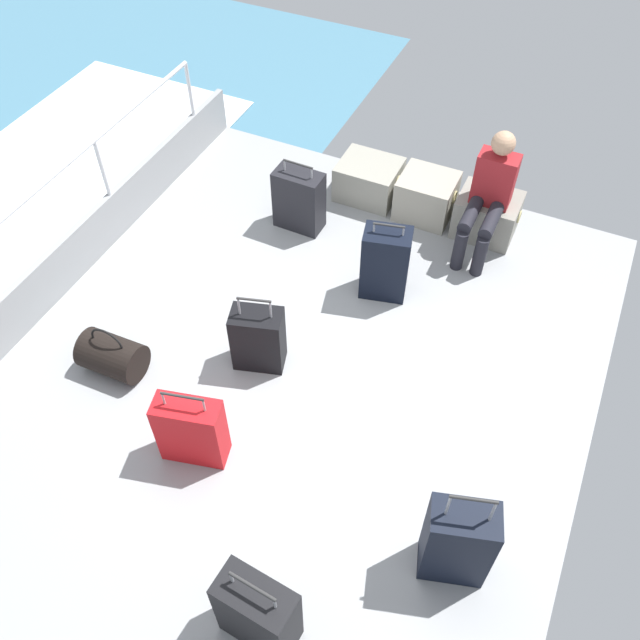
% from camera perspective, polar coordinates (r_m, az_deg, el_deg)
% --- Properties ---
extents(ground_plane, '(4.40, 5.20, 0.06)m').
position_cam_1_polar(ground_plane, '(5.29, -1.87, -4.07)').
color(ground_plane, '#939699').
extents(gunwale_port, '(0.06, 5.20, 0.45)m').
position_cam_1_polar(gunwale_port, '(6.09, -20.66, 4.55)').
color(gunwale_port, '#939699').
rests_on(gunwale_port, ground_plane).
extents(railing_port, '(0.04, 4.20, 1.02)m').
position_cam_1_polar(railing_port, '(5.74, -22.17, 8.47)').
color(railing_port, silver).
rests_on(railing_port, ground_plane).
extents(cargo_crate_0, '(0.60, 0.48, 0.37)m').
position_cam_1_polar(cargo_crate_0, '(6.64, 4.14, 11.76)').
color(cargo_crate_0, gray).
rests_on(cargo_crate_0, ground_plane).
extents(cargo_crate_1, '(0.54, 0.46, 0.42)m').
position_cam_1_polar(cargo_crate_1, '(6.46, 8.98, 10.29)').
color(cargo_crate_1, '#9E9989').
rests_on(cargo_crate_1, ground_plane).
extents(cargo_crate_2, '(0.58, 0.45, 0.40)m').
position_cam_1_polar(cargo_crate_2, '(6.38, 13.92, 8.61)').
color(cargo_crate_2, gray).
rests_on(cargo_crate_2, ground_plane).
extents(passenger_seated, '(0.34, 0.66, 1.10)m').
position_cam_1_polar(passenger_seated, '(6.00, 14.12, 10.33)').
color(passenger_seated, maroon).
rests_on(passenger_seated, ground_plane).
extents(suitcase_0, '(0.44, 0.25, 0.70)m').
position_cam_1_polar(suitcase_0, '(6.21, -1.79, 10.09)').
color(suitcase_0, black).
rests_on(suitcase_0, ground_plane).
extents(suitcase_1, '(0.46, 0.27, 0.73)m').
position_cam_1_polar(suitcase_1, '(4.10, -5.27, -23.43)').
color(suitcase_1, black).
rests_on(suitcase_1, ground_plane).
extents(suitcase_2, '(0.48, 0.30, 0.70)m').
position_cam_1_polar(suitcase_2, '(4.68, -10.83, -9.16)').
color(suitcase_2, red).
rests_on(suitcase_2, ground_plane).
extents(suitcase_3, '(0.44, 0.33, 0.72)m').
position_cam_1_polar(suitcase_3, '(5.10, -5.26, -1.59)').
color(suitcase_3, black).
rests_on(suitcase_3, ground_plane).
extents(suitcase_4, '(0.43, 0.34, 0.75)m').
position_cam_1_polar(suitcase_4, '(5.57, 5.54, 4.81)').
color(suitcase_4, black).
rests_on(suitcase_4, ground_plane).
extents(suitcase_5, '(0.45, 0.34, 0.92)m').
position_cam_1_polar(suitcase_5, '(4.26, 11.55, -17.91)').
color(suitcase_5, black).
rests_on(suitcase_5, ground_plane).
extents(duffel_bag, '(0.48, 0.33, 0.46)m').
position_cam_1_polar(duffel_bag, '(5.36, -17.16, -2.88)').
color(duffel_bag, black).
rests_on(duffel_bag, ground_plane).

